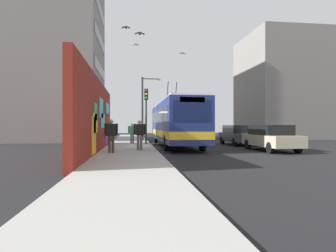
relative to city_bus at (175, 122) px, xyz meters
name	(u,v)px	position (x,y,z in m)	size (l,w,h in m)	color
ground_plane	(152,148)	(-1.28, 1.80, -1.85)	(80.00, 80.00, 0.00)	black
sidewalk_slab	(129,147)	(-1.28, 3.40, -1.77)	(48.00, 3.20, 0.15)	#9E9B93
graffiti_wall	(97,117)	(-5.09, 5.15, 0.19)	(14.36, 0.32, 4.08)	maroon
building_far_left	(58,50)	(9.77, 11.00, 7.71)	(10.60, 8.70, 19.11)	gray
building_far_right	(281,87)	(11.92, -15.20, 4.48)	(9.45, 8.87, 12.66)	gray
city_bus	(175,122)	(0.00, 0.00, 0.00)	(12.61, 2.54, 5.10)	navy
parked_car_champagne	(271,137)	(-4.81, -5.20, -1.01)	(4.63, 1.85, 1.58)	#C6B793
parked_car_dark_gray	(238,135)	(0.55, -5.20, -1.01)	(4.39, 1.88, 1.58)	#38383D
pedestrian_midblock	(132,132)	(1.10, 3.21, -0.77)	(0.22, 0.65, 1.58)	#595960
pedestrian_near_wall	(111,133)	(-6.43, 4.29, -0.68)	(0.23, 0.76, 1.73)	#3F3326
pedestrian_at_curb	(140,132)	(-4.99, 2.79, -0.68)	(0.23, 0.69, 1.72)	#595960
traffic_light	(146,107)	(0.55, 2.15, 1.16)	(0.49, 0.28, 4.25)	#2D382D
street_lamp	(145,104)	(5.66, 2.03, 1.80)	(0.44, 1.84, 6.01)	#4C4C51
flying_pigeons	(145,34)	(-1.93, 2.38, 5.97)	(11.29, 4.84, 2.32)	#47474C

